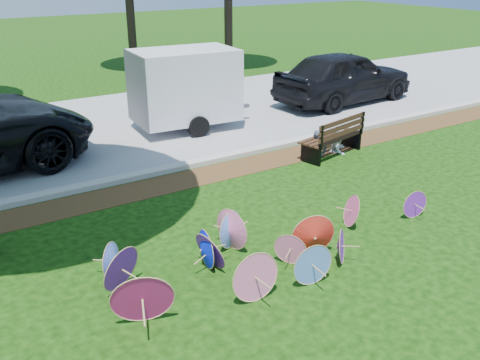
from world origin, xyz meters
The scene contains 10 objects.
ground centered at (0.00, 0.00, 0.00)m, with size 90.00×90.00×0.00m, color black.
mulch_strip centered at (0.00, 4.50, 0.01)m, with size 90.00×1.00×0.01m, color #472D16.
curb centered at (0.00, 5.20, 0.06)m, with size 90.00×0.30×0.12m, color #B7B5AD.
street centered at (0.00, 9.35, 0.01)m, with size 90.00×8.00×0.01m, color gray.
parasol_pile centered at (-0.37, 0.62, 0.36)m, with size 6.43×2.11×0.88m.
dark_pickup centered at (8.53, 7.92, 0.90)m, with size 2.11×5.25×1.79m, color black.
cargo_trailer centered at (2.49, 8.04, 1.30)m, with size 2.84×1.80×2.59m, color silver.
park_bench centered at (4.52, 4.04, 0.50)m, with size 1.92×0.73×1.00m, color black, non-canonical shape.
person_left centered at (4.17, 4.09, 0.66)m, with size 0.48×0.32×1.32m, color #343A47.
person_right centered at (4.87, 4.09, 0.62)m, with size 0.60×0.47×1.24m, color silver.
Camera 1 is at (-4.33, -5.56, 4.60)m, focal length 40.00 mm.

